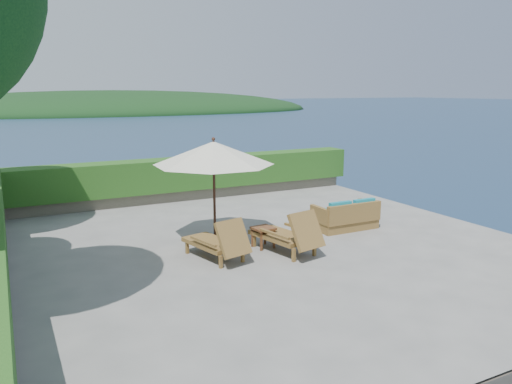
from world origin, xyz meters
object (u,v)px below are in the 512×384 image
patio_umbrella (214,154)px  wicker_loveseat (346,217)px  lounge_left (218,242)px  side_table (263,231)px  lounge_right (289,234)px

patio_umbrella → wicker_loveseat: (3.44, -0.46, -1.78)m
lounge_left → side_table: (1.22, 0.29, -0.00)m
lounge_right → lounge_left: bearing=157.0°
patio_umbrella → lounge_right: (1.14, -1.44, -1.66)m
lounge_left → side_table: size_ratio=3.49×
patio_umbrella → wicker_loveseat: size_ratio=2.24×
side_table → wicker_loveseat: bearing=8.4°
patio_umbrella → lounge_left: (-0.40, -1.14, -1.69)m
lounge_left → side_table: bearing=-0.5°
lounge_left → lounge_right: bearing=-24.8°
patio_umbrella → lounge_left: 2.08m
lounge_right → side_table: size_ratio=3.74×
patio_umbrella → lounge_right: patio_umbrella is taller
patio_umbrella → wicker_loveseat: patio_umbrella is taller
lounge_left → lounge_right: lounge_right is taller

